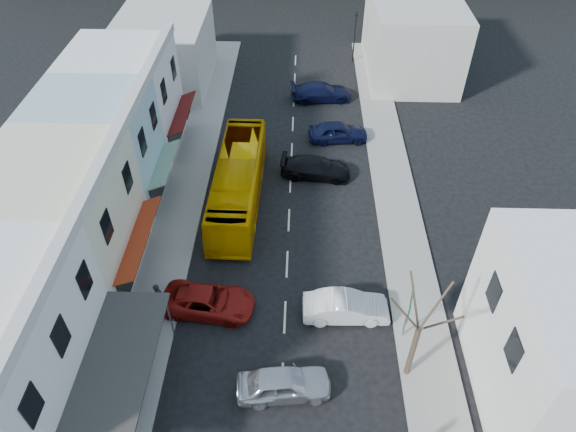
{
  "coord_description": "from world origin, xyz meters",
  "views": [
    {
      "loc": [
        0.69,
        -17.37,
        23.6
      ],
      "look_at": [
        0.0,
        6.0,
        2.2
      ],
      "focal_mm": 32.0,
      "sensor_mm": 36.0,
      "label": 1
    }
  ],
  "objects_px": {
    "car_red": "(209,301)",
    "pedestrian_left": "(159,296)",
    "car_white": "(346,308)",
    "direction_sign": "(407,316)",
    "car_silver": "(284,384)",
    "bus": "(238,183)",
    "street_tree": "(419,330)",
    "traffic_signal": "(355,37)"
  },
  "relations": [
    {
      "from": "car_silver",
      "to": "car_white",
      "type": "relative_size",
      "value": 1.0
    },
    {
      "from": "car_red",
      "to": "direction_sign",
      "type": "height_order",
      "value": "direction_sign"
    },
    {
      "from": "car_white",
      "to": "car_red",
      "type": "bearing_deg",
      "value": 86.42
    },
    {
      "from": "direction_sign",
      "to": "bus",
      "type": "bearing_deg",
      "value": 146.92
    },
    {
      "from": "car_red",
      "to": "pedestrian_left",
      "type": "relative_size",
      "value": 2.71
    },
    {
      "from": "car_white",
      "to": "direction_sign",
      "type": "height_order",
      "value": "direction_sign"
    },
    {
      "from": "bus",
      "to": "car_white",
      "type": "height_order",
      "value": "bus"
    },
    {
      "from": "car_silver",
      "to": "direction_sign",
      "type": "distance_m",
      "value": 7.25
    },
    {
      "from": "car_silver",
      "to": "traffic_signal",
      "type": "distance_m",
      "value": 36.93
    },
    {
      "from": "car_red",
      "to": "pedestrian_left",
      "type": "xyz_separation_m",
      "value": [
        -2.75,
        0.04,
        0.3
      ]
    },
    {
      "from": "pedestrian_left",
      "to": "street_tree",
      "type": "xyz_separation_m",
      "value": [
        13.34,
        -3.79,
        2.81
      ]
    },
    {
      "from": "bus",
      "to": "traffic_signal",
      "type": "height_order",
      "value": "traffic_signal"
    },
    {
      "from": "car_white",
      "to": "car_silver",
      "type": "bearing_deg",
      "value": 143.43
    },
    {
      "from": "car_silver",
      "to": "car_red",
      "type": "height_order",
      "value": "same"
    },
    {
      "from": "bus",
      "to": "direction_sign",
      "type": "distance_m",
      "value": 14.84
    },
    {
      "from": "bus",
      "to": "car_silver",
      "type": "height_order",
      "value": "bus"
    },
    {
      "from": "car_white",
      "to": "traffic_signal",
      "type": "xyz_separation_m",
      "value": [
        2.43,
        31.74,
        1.87
      ]
    },
    {
      "from": "car_white",
      "to": "street_tree",
      "type": "bearing_deg",
      "value": -142.0
    },
    {
      "from": "pedestrian_left",
      "to": "direction_sign",
      "type": "relative_size",
      "value": 0.48
    },
    {
      "from": "car_white",
      "to": "street_tree",
      "type": "relative_size",
      "value": 0.58
    },
    {
      "from": "street_tree",
      "to": "car_silver",
      "type": "bearing_deg",
      "value": -169.17
    },
    {
      "from": "pedestrian_left",
      "to": "traffic_signal",
      "type": "bearing_deg",
      "value": -43.9
    },
    {
      "from": "car_red",
      "to": "street_tree",
      "type": "distance_m",
      "value": 11.66
    },
    {
      "from": "car_white",
      "to": "direction_sign",
      "type": "bearing_deg",
      "value": -114.54
    },
    {
      "from": "car_silver",
      "to": "street_tree",
      "type": "bearing_deg",
      "value": -85.99
    },
    {
      "from": "bus",
      "to": "car_silver",
      "type": "bearing_deg",
      "value": -74.9
    },
    {
      "from": "pedestrian_left",
      "to": "car_white",
      "type": "bearing_deg",
      "value": -113.21
    },
    {
      "from": "bus",
      "to": "traffic_signal",
      "type": "distance_m",
      "value": 23.89
    },
    {
      "from": "pedestrian_left",
      "to": "direction_sign",
      "type": "bearing_deg",
      "value": -118.25
    },
    {
      "from": "car_white",
      "to": "direction_sign",
      "type": "relative_size",
      "value": 1.24
    },
    {
      "from": "street_tree",
      "to": "car_red",
      "type": "bearing_deg",
      "value": 160.49
    },
    {
      "from": "pedestrian_left",
      "to": "traffic_signal",
      "type": "height_order",
      "value": "traffic_signal"
    },
    {
      "from": "car_silver",
      "to": "street_tree",
      "type": "xyz_separation_m",
      "value": [
        6.19,
        1.18,
        3.11
      ]
    },
    {
      "from": "car_silver",
      "to": "pedestrian_left",
      "type": "height_order",
      "value": "pedestrian_left"
    },
    {
      "from": "car_silver",
      "to": "street_tree",
      "type": "distance_m",
      "value": 7.03
    },
    {
      "from": "direction_sign",
      "to": "car_silver",
      "type": "bearing_deg",
      "value": -136.45
    },
    {
      "from": "bus",
      "to": "car_white",
      "type": "xyz_separation_m",
      "value": [
        6.89,
        -9.76,
        -0.85
      ]
    },
    {
      "from": "direction_sign",
      "to": "traffic_signal",
      "type": "distance_m",
      "value": 33.02
    },
    {
      "from": "car_white",
      "to": "pedestrian_left",
      "type": "height_order",
      "value": "pedestrian_left"
    },
    {
      "from": "car_red",
      "to": "direction_sign",
      "type": "bearing_deg",
      "value": -91.71
    },
    {
      "from": "direction_sign",
      "to": "traffic_signal",
      "type": "xyz_separation_m",
      "value": [
        -0.6,
        33.01,
        0.79
      ]
    },
    {
      "from": "car_silver",
      "to": "direction_sign",
      "type": "xyz_separation_m",
      "value": [
        6.29,
        3.43,
        1.08
      ]
    }
  ]
}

